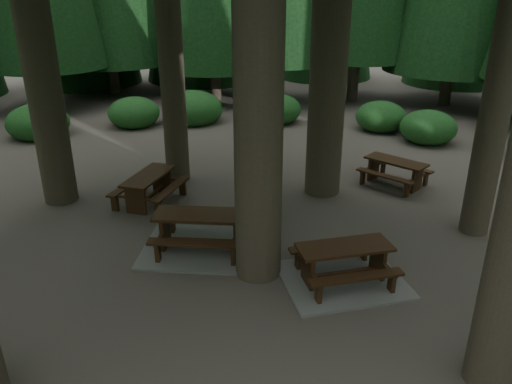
{
  "coord_description": "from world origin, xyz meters",
  "views": [
    {
      "loc": [
        0.93,
        -7.89,
        5.03
      ],
      "look_at": [
        0.73,
        1.47,
        1.1
      ],
      "focal_mm": 35.0,
      "sensor_mm": 36.0,
      "label": 1
    }
  ],
  "objects_px": {
    "picnic_table_c": "(201,237)",
    "picnic_table_d": "(395,169)",
    "picnic_table_a": "(343,269)",
    "picnic_table_b": "(149,184)"
  },
  "relations": [
    {
      "from": "picnic_table_a",
      "to": "picnic_table_c",
      "type": "bearing_deg",
      "value": 142.5
    },
    {
      "from": "picnic_table_a",
      "to": "picnic_table_b",
      "type": "bearing_deg",
      "value": 126.42
    },
    {
      "from": "picnic_table_c",
      "to": "picnic_table_d",
      "type": "relative_size",
      "value": 1.19
    },
    {
      "from": "picnic_table_b",
      "to": "picnic_table_d",
      "type": "distance_m",
      "value": 6.45
    },
    {
      "from": "picnic_table_b",
      "to": "picnic_table_c",
      "type": "distance_m",
      "value": 2.78
    },
    {
      "from": "picnic_table_c",
      "to": "picnic_table_d",
      "type": "distance_m",
      "value": 5.98
    },
    {
      "from": "picnic_table_c",
      "to": "picnic_table_a",
      "type": "bearing_deg",
      "value": -19.48
    },
    {
      "from": "picnic_table_b",
      "to": "picnic_table_d",
      "type": "xyz_separation_m",
      "value": [
        6.31,
        1.32,
        -0.03
      ]
    },
    {
      "from": "picnic_table_b",
      "to": "picnic_table_a",
      "type": "bearing_deg",
      "value": -113.39
    },
    {
      "from": "picnic_table_a",
      "to": "picnic_table_d",
      "type": "distance_m",
      "value": 5.19
    }
  ]
}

